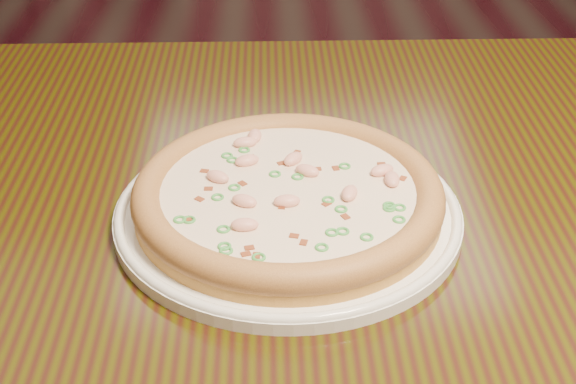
{
  "coord_description": "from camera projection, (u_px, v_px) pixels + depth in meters",
  "views": [
    {
      "loc": [
        -0.23,
        -1.49,
        1.18
      ],
      "look_at": [
        -0.21,
        -0.86,
        0.78
      ],
      "focal_mm": 50.0,
      "sensor_mm": 36.0,
      "label": 1
    }
  ],
  "objects": [
    {
      "name": "ground",
      "position": [
        366.0,
        276.0,
        1.89
      ],
      "size": [
        9.0,
        9.0,
        0.0
      ],
      "primitive_type": "plane",
      "color": "black"
    },
    {
      "name": "pizza",
      "position": [
        288.0,
        195.0,
        0.74
      ],
      "size": [
        0.29,
        0.29,
        0.03
      ],
      "color": "#C38C3E",
      "rests_on": "plate"
    },
    {
      "name": "hero_table",
      "position": [
        399.0,
        267.0,
        0.86
      ],
      "size": [
        1.2,
        0.8,
        0.75
      ],
      "color": "black",
      "rests_on": "ground"
    },
    {
      "name": "plate",
      "position": [
        288.0,
        211.0,
        0.75
      ],
      "size": [
        0.33,
        0.33,
        0.02
      ],
      "color": "white",
      "rests_on": "hero_table"
    }
  ]
}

